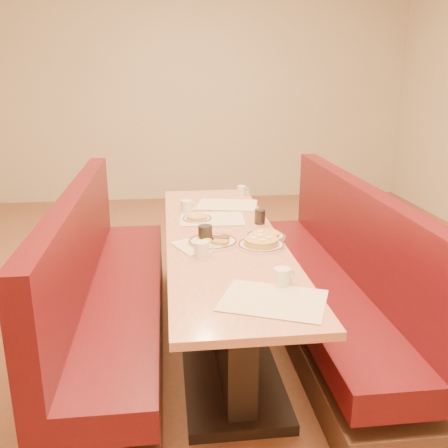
{
  "coord_description": "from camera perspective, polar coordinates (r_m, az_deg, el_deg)",
  "views": [
    {
      "loc": [
        -0.34,
        -2.94,
        1.74
      ],
      "look_at": [
        0.0,
        -0.07,
        0.85
      ],
      "focal_mm": 40.0,
      "sensor_mm": 36.0,
      "label": 1
    }
  ],
  "objects": [
    {
      "name": "booth_left",
      "position": [
        3.27,
        -13.15,
        -8.3
      ],
      "size": [
        0.55,
        2.5,
        1.05
      ],
      "color": "#4C3326",
      "rests_on": "ground"
    },
    {
      "name": "placemat_near_left",
      "position": [
        2.97,
        -2.06,
        -2.25
      ],
      "size": [
        0.44,
        0.39,
        0.0
      ],
      "primitive_type": "cube",
      "rotation": [
        0.0,
        0.0,
        0.42
      ],
      "color": "beige",
      "rests_on": "diner_table"
    },
    {
      "name": "room_envelope",
      "position": [
        2.96,
        -0.17,
        20.85
      ],
      "size": [
        6.04,
        8.04,
        2.82
      ],
      "color": "beige",
      "rests_on": "ground"
    },
    {
      "name": "pancake_plate",
      "position": [
        2.92,
        4.27,
        -2.25
      ],
      "size": [
        0.28,
        0.28,
        0.06
      ],
      "rotation": [
        0.0,
        0.0,
        -0.43
      ],
      "color": "white",
      "rests_on": "diner_table"
    },
    {
      "name": "coffee_mug_c",
      "position": [
        4.14,
        2.07,
        3.87
      ],
      "size": [
        0.1,
        0.07,
        0.08
      ],
      "rotation": [
        0.0,
        0.0,
        -0.13
      ],
      "color": "white",
      "rests_on": "diner_table"
    },
    {
      "name": "coffee_mug_b",
      "position": [
        2.76,
        -2.52,
        -2.88
      ],
      "size": [
        0.12,
        0.08,
        0.09
      ],
      "rotation": [
        0.0,
        0.0,
        0.08
      ],
      "color": "white",
      "rests_on": "diner_table"
    },
    {
      "name": "soda_tumbler_mid",
      "position": [
        3.37,
        4.12,
        0.86
      ],
      "size": [
        0.07,
        0.07,
        0.1
      ],
      "color": "black",
      "rests_on": "diner_table"
    },
    {
      "name": "placemat_far_left",
      "position": [
        3.47,
        -1.38,
        0.61
      ],
      "size": [
        0.46,
        0.36,
        0.0
      ],
      "primitive_type": "cube",
      "rotation": [
        0.0,
        0.0,
        -0.06
      ],
      "color": "beige",
      "rests_on": "diner_table"
    },
    {
      "name": "ground",
      "position": [
        3.43,
        -0.14,
        -13.34
      ],
      "size": [
        8.0,
        8.0,
        0.0
      ],
      "primitive_type": "plane",
      "color": "#9E6647",
      "rests_on": "ground"
    },
    {
      "name": "coffee_mug_a",
      "position": [
        2.42,
        6.73,
        -5.99
      ],
      "size": [
        0.11,
        0.08,
        0.09
      ],
      "rotation": [
        0.0,
        0.0,
        0.38
      ],
      "color": "white",
      "rests_on": "diner_table"
    },
    {
      "name": "soda_tumbler_near",
      "position": [
        2.95,
        -2.16,
        -1.29
      ],
      "size": [
        0.08,
        0.08,
        0.12
      ],
      "color": "black",
      "rests_on": "diner_table"
    },
    {
      "name": "eggs_plate",
      "position": [
        2.97,
        -1.37,
        -1.98
      ],
      "size": [
        0.3,
        0.3,
        0.06
      ],
      "rotation": [
        0.0,
        0.0,
        -0.36
      ],
      "color": "white",
      "rests_on": "diner_table"
    },
    {
      "name": "placemat_far_right",
      "position": [
        3.83,
        0.35,
        2.23
      ],
      "size": [
        0.51,
        0.43,
        0.0
      ],
      "primitive_type": "cube",
      "rotation": [
        0.0,
        0.0,
        -0.23
      ],
      "color": "beige",
      "rests_on": "diner_table"
    },
    {
      "name": "coffee_mug_d",
      "position": [
        3.63,
        -4.26,
        2.03
      ],
      "size": [
        0.12,
        0.08,
        0.09
      ],
      "rotation": [
        0.0,
        0.0,
        0.16
      ],
      "color": "white",
      "rests_on": "diner_table"
    },
    {
      "name": "diner_table",
      "position": [
        3.26,
        -0.15,
        -7.66
      ],
      "size": [
        0.7,
        2.5,
        0.75
      ],
      "color": "black",
      "rests_on": "ground"
    },
    {
      "name": "extra_plate_far",
      "position": [
        3.45,
        -3.11,
        0.68
      ],
      "size": [
        0.21,
        0.21,
        0.04
      ],
      "rotation": [
        0.0,
        0.0,
        -0.1
      ],
      "color": "white",
      "rests_on": "diner_table"
    },
    {
      "name": "placemat_near_right",
      "position": [
        2.27,
        5.66,
        -8.65
      ],
      "size": [
        0.56,
        0.49,
        0.0
      ],
      "primitive_type": "cube",
      "rotation": [
        0.0,
        0.0,
        -0.4
      ],
      "color": "beige",
      "rests_on": "diner_table"
    },
    {
      "name": "extra_plate_mid",
      "position": [
        3.08,
        4.77,
        -1.34
      ],
      "size": [
        0.24,
        0.24,
        0.05
      ],
      "rotation": [
        0.0,
        0.0,
        -0.03
      ],
      "color": "white",
      "rests_on": "diner_table"
    },
    {
      "name": "booth_right",
      "position": [
        3.42,
        12.24,
        -7.08
      ],
      "size": [
        0.55,
        2.5,
        1.05
      ],
      "color": "#4C3326",
      "rests_on": "ground"
    }
  ]
}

